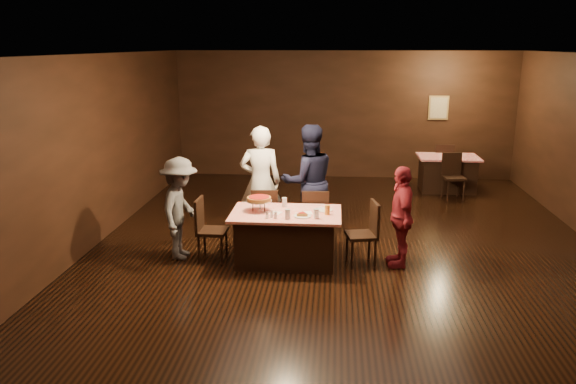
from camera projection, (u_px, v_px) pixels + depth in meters
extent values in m
plane|color=black|center=(345.00, 248.00, 8.93)|extent=(10.00, 10.00, 0.00)
cube|color=silver|center=(350.00, 54.00, 8.16)|extent=(8.00, 10.00, 0.04)
cube|color=black|center=(344.00, 115.00, 13.36)|extent=(8.00, 0.04, 3.00)
cube|color=black|center=(359.00, 300.00, 3.73)|extent=(8.00, 0.04, 3.00)
cube|color=black|center=(93.00, 151.00, 8.88)|extent=(0.04, 10.00, 3.00)
cube|color=tan|center=(438.00, 108.00, 13.10)|extent=(0.46, 0.03, 0.56)
cube|color=beige|center=(439.00, 108.00, 13.07)|extent=(0.38, 0.01, 0.48)
cube|color=red|center=(286.00, 237.00, 8.26)|extent=(1.60, 1.00, 0.77)
cube|color=red|center=(447.00, 173.00, 12.34)|extent=(1.30, 0.90, 0.77)
cube|color=black|center=(265.00, 216.00, 8.99)|extent=(0.45, 0.45, 0.95)
cube|color=black|center=(315.00, 217.00, 8.93)|extent=(0.44, 0.44, 0.95)
cube|color=black|center=(212.00, 230.00, 8.33)|extent=(0.43, 0.43, 0.95)
cube|color=black|center=(361.00, 234.00, 8.15)|extent=(0.50, 0.50, 0.95)
cube|color=black|center=(454.00, 177.00, 11.65)|extent=(0.48, 0.48, 0.95)
cube|color=black|center=(443.00, 164.00, 12.90)|extent=(0.43, 0.43, 0.95)
imported|color=white|center=(261.00, 182.00, 9.28)|extent=(0.73, 0.52, 1.87)
imported|color=black|center=(308.00, 182.00, 9.25)|extent=(1.11, 0.98, 1.90)
imported|color=#535458|center=(180.00, 208.00, 8.36)|extent=(0.60, 1.01, 1.54)
imported|color=maroon|center=(401.00, 216.00, 8.07)|extent=(0.41, 0.89, 1.48)
cylinder|color=black|center=(260.00, 204.00, 8.32)|extent=(0.01, 0.01, 0.15)
cylinder|color=black|center=(253.00, 207.00, 8.18)|extent=(0.01, 0.01, 0.15)
cylinder|color=black|center=(265.00, 207.00, 8.17)|extent=(0.01, 0.01, 0.15)
cylinder|color=silver|center=(259.00, 201.00, 8.20)|extent=(0.38, 0.38, 0.01)
cylinder|color=#B27233|center=(259.00, 199.00, 8.20)|extent=(0.35, 0.35, 0.05)
cylinder|color=#A5140C|center=(259.00, 197.00, 8.19)|extent=(0.30, 0.30, 0.01)
cylinder|color=white|center=(302.00, 216.00, 7.97)|extent=(0.25, 0.25, 0.01)
cylinder|color=#B27233|center=(302.00, 214.00, 7.96)|extent=(0.18, 0.18, 0.04)
cylinder|color=#A5140C|center=(302.00, 213.00, 7.95)|extent=(0.14, 0.14, 0.01)
cylinder|color=white|center=(324.00, 210.00, 8.26)|extent=(0.25, 0.25, 0.01)
cylinder|color=silver|center=(288.00, 214.00, 7.85)|extent=(0.08, 0.08, 0.14)
cylinder|color=silver|center=(316.00, 214.00, 7.87)|extent=(0.08, 0.08, 0.14)
cylinder|color=#BF7F26|center=(327.00, 210.00, 8.05)|extent=(0.08, 0.08, 0.14)
cylinder|color=silver|center=(284.00, 202.00, 8.44)|extent=(0.08, 0.08, 0.14)
cylinder|color=silver|center=(272.00, 215.00, 7.93)|extent=(0.04, 0.04, 0.08)
cylinder|color=silver|center=(272.00, 212.00, 7.91)|extent=(0.05, 0.05, 0.02)
cylinder|color=silver|center=(276.00, 216.00, 7.87)|extent=(0.04, 0.04, 0.08)
cylinder|color=silver|center=(276.00, 213.00, 7.86)|extent=(0.05, 0.05, 0.02)
cylinder|color=silver|center=(267.00, 216.00, 7.88)|extent=(0.04, 0.04, 0.08)
cylinder|color=silver|center=(267.00, 212.00, 7.87)|extent=(0.05, 0.05, 0.02)
cube|color=white|center=(307.00, 213.00, 8.14)|extent=(0.19, 0.19, 0.01)
cube|color=white|center=(275.00, 213.00, 8.12)|extent=(0.21, 0.21, 0.01)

